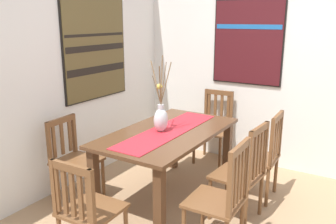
# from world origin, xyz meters

# --- Properties ---
(wall_back) EXTENTS (6.40, 0.12, 2.70)m
(wall_back) POSITION_xyz_m (0.00, 1.86, 1.35)
(wall_back) COLOR silver
(wall_back) RESTS_ON ground_plane
(wall_side) EXTENTS (0.12, 6.40, 2.70)m
(wall_side) POSITION_xyz_m (1.86, 0.00, 1.35)
(wall_side) COLOR silver
(wall_side) RESTS_ON ground_plane
(dining_table) EXTENTS (1.60, 0.89, 0.75)m
(dining_table) POSITION_xyz_m (0.37, 0.68, 0.63)
(dining_table) COLOR #51331E
(dining_table) RESTS_ON ground_plane
(table_runner) EXTENTS (1.47, 0.36, 0.01)m
(table_runner) POSITION_xyz_m (0.37, 0.68, 0.75)
(table_runner) COLOR #B7232D
(table_runner) RESTS_ON dining_table
(centerpiece_vase) EXTENTS (0.20, 0.25, 0.76)m
(centerpiece_vase) POSITION_xyz_m (0.31, 0.73, 0.90)
(centerpiece_vase) COLOR silver
(centerpiece_vase) RESTS_ON dining_table
(chair_0) EXTENTS (0.43, 0.43, 0.88)m
(chair_0) POSITION_xyz_m (-0.84, 0.65, 0.47)
(chair_0) COLOR brown
(chair_0) RESTS_ON ground_plane
(chair_1) EXTENTS (0.44, 0.44, 0.93)m
(chair_1) POSITION_xyz_m (0.92, -0.14, 0.48)
(chair_1) COLOR brown
(chair_1) RESTS_ON ground_plane
(chair_2) EXTENTS (0.45, 0.45, 0.95)m
(chair_2) POSITION_xyz_m (0.39, -0.13, 0.49)
(chair_2) COLOR brown
(chair_2) RESTS_ON ground_plane
(chair_3) EXTENTS (0.45, 0.45, 0.87)m
(chair_3) POSITION_xyz_m (-0.15, 1.51, 0.46)
(chair_3) COLOR brown
(chair_3) RESTS_ON ground_plane
(chair_4) EXTENTS (0.43, 0.43, 0.96)m
(chair_4) POSITION_xyz_m (-0.16, -0.16, 0.49)
(chair_4) COLOR brown
(chair_4) RESTS_ON ground_plane
(chair_5) EXTENTS (0.44, 0.44, 0.94)m
(chair_5) POSITION_xyz_m (1.58, 0.71, 0.48)
(chair_5) COLOR brown
(chair_5) RESTS_ON ground_plane
(painting_on_back_wall) EXTENTS (1.02, 0.05, 1.20)m
(painting_on_back_wall) POSITION_xyz_m (0.56, 1.79, 1.52)
(painting_on_back_wall) COLOR black
(painting_on_side_wall) EXTENTS (0.05, 0.89, 1.04)m
(painting_on_side_wall) POSITION_xyz_m (1.79, 0.39, 1.57)
(painting_on_side_wall) COLOR black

